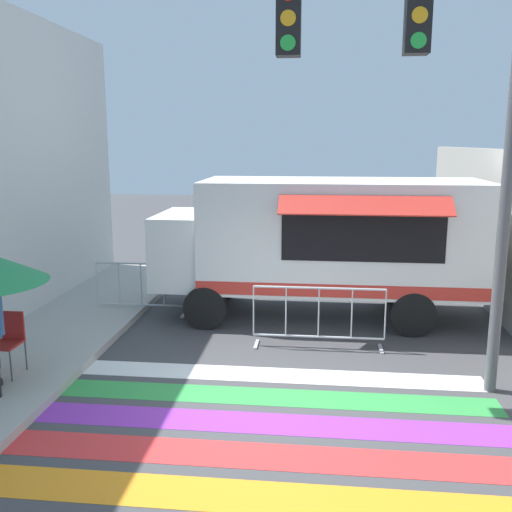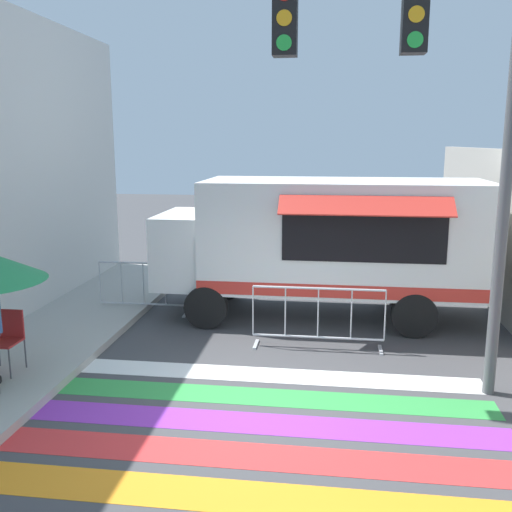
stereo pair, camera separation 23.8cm
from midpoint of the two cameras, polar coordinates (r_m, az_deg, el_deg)
ground_plane at (r=7.88m, az=-0.38°, el=-14.83°), size 60.00×60.00×0.00m
crosswalk_painted at (r=7.48m, az=-0.80°, el=-16.34°), size 6.40×3.60×0.01m
food_truck at (r=11.34m, az=5.49°, el=1.84°), size 6.39×2.69×2.75m
traffic_signal_pole at (r=7.99m, az=15.15°, el=16.56°), size 3.83×0.29×5.97m
folding_chair at (r=9.22m, az=-24.39°, el=-7.39°), size 0.45×0.45×0.90m
barricade_front at (r=9.80m, az=5.58°, el=-6.14°), size 2.26×0.44×1.08m
barricade_side at (r=11.89m, az=-11.97°, el=-3.24°), size 1.89×0.44×1.08m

